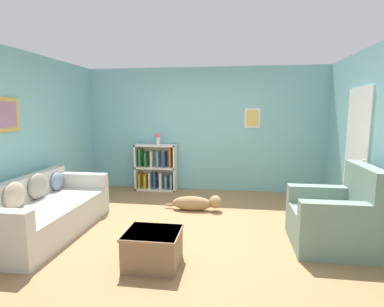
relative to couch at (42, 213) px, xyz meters
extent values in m
plane|color=#997047|center=(1.99, 0.45, -0.30)|extent=(14.00, 14.00, 0.00)
cube|color=#7AB7BC|center=(1.99, 2.70, 1.00)|extent=(5.60, 0.10, 2.60)
cube|color=silver|center=(2.99, 2.64, 1.25)|extent=(0.32, 0.02, 0.40)
cube|color=#DBBC56|center=(2.99, 2.63, 1.25)|extent=(0.24, 0.01, 0.32)
cube|color=#7AB7BC|center=(-0.56, 0.45, 1.00)|extent=(0.10, 5.00, 2.60)
cube|color=gold|center=(-0.50, 0.05, 1.35)|extent=(0.02, 0.56, 0.48)
cube|color=#A37089|center=(-0.49, 0.05, 1.35)|extent=(0.01, 0.44, 0.36)
cube|color=#7AB7BC|center=(4.54, 0.45, 1.00)|extent=(0.10, 5.00, 2.60)
cube|color=white|center=(4.48, 1.15, 0.73)|extent=(0.02, 0.84, 2.05)
sphere|color=tan|center=(4.46, 0.80, 0.70)|extent=(0.05, 0.05, 0.05)
cube|color=beige|center=(0.06, 0.00, -0.09)|extent=(0.94, 2.04, 0.41)
cube|color=beige|center=(-0.33, 0.00, 0.29)|extent=(0.16, 2.04, 0.35)
cube|color=beige|center=(0.06, 0.94, 0.24)|extent=(0.94, 0.16, 0.25)
ellipsoid|color=tan|center=(-0.21, -0.24, 0.30)|extent=(0.14, 0.37, 0.37)
ellipsoid|color=gray|center=(-0.21, 0.24, 0.31)|extent=(0.14, 0.38, 0.38)
ellipsoid|color=slate|center=(-0.21, 0.72, 0.27)|extent=(0.14, 0.30, 0.30)
cube|color=silver|center=(0.55, 2.47, 0.20)|extent=(0.04, 0.32, 0.99)
cube|color=silver|center=(1.40, 2.47, 0.20)|extent=(0.04, 0.32, 0.99)
cube|color=silver|center=(0.98, 2.62, 0.20)|extent=(0.88, 0.02, 0.99)
cube|color=silver|center=(0.98, 2.47, -0.28)|extent=(0.88, 0.32, 0.04)
cube|color=silver|center=(0.98, 2.47, 0.20)|extent=(0.88, 0.32, 0.04)
cube|color=silver|center=(0.98, 2.47, 0.67)|extent=(0.88, 0.32, 0.04)
cube|color=gold|center=(0.63, 2.46, -0.11)|extent=(0.03, 0.24, 0.35)
cube|color=#287A3D|center=(0.65, 2.46, 0.40)|extent=(0.04, 0.24, 0.37)
cube|color=gold|center=(0.75, 2.46, -0.12)|extent=(0.04, 0.24, 0.31)
cube|color=#287A3D|center=(0.78, 2.46, 0.37)|extent=(0.03, 0.24, 0.32)
cube|color=silver|center=(0.85, 2.46, -0.10)|extent=(0.04, 0.24, 0.37)
cube|color=silver|center=(0.90, 2.46, 0.38)|extent=(0.04, 0.24, 0.34)
cube|color=#234C9E|center=(0.97, 2.46, -0.10)|extent=(0.03, 0.24, 0.36)
cube|color=#60939E|center=(1.04, 2.46, 0.38)|extent=(0.03, 0.24, 0.33)
cube|color=silver|center=(1.09, 2.46, -0.10)|extent=(0.05, 0.24, 0.37)
cube|color=#234C9E|center=(1.18, 2.46, 0.38)|extent=(0.03, 0.24, 0.32)
cube|color=#60939E|center=(1.21, 2.46, -0.13)|extent=(0.04, 0.24, 0.30)
cube|color=orange|center=(1.31, 2.46, 0.42)|extent=(0.03, 0.24, 0.42)
cube|color=#60939E|center=(1.32, 2.46, -0.10)|extent=(0.04, 0.24, 0.35)
cube|color=gray|center=(3.85, 0.14, -0.06)|extent=(0.93, 0.93, 0.47)
cube|color=gray|center=(4.23, 0.14, 0.46)|extent=(0.18, 0.93, 0.58)
cube|color=gray|center=(3.85, -0.24, 0.28)|extent=(0.93, 0.18, 0.22)
cube|color=gray|center=(3.85, 0.51, 0.28)|extent=(0.93, 0.18, 0.22)
cube|color=#846647|center=(1.76, -0.64, -0.10)|extent=(0.58, 0.50, 0.39)
cube|color=#8F6E4D|center=(1.76, -0.64, 0.08)|extent=(0.61, 0.53, 0.03)
ellipsoid|color=#9E7A4C|center=(1.93, 1.26, -0.17)|extent=(0.69, 0.22, 0.24)
sphere|color=#9E7A4C|center=(2.33, 1.26, -0.13)|extent=(0.22, 0.22, 0.22)
ellipsoid|color=#9E7A4C|center=(1.54, 1.30, -0.24)|extent=(0.20, 0.05, 0.05)
cylinder|color=silver|center=(1.03, 2.47, 0.77)|extent=(0.09, 0.09, 0.16)
sphere|color=#E06B70|center=(1.03, 2.47, 0.89)|extent=(0.11, 0.11, 0.11)
camera|label=1|loc=(2.64, -3.67, 1.42)|focal=28.00mm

